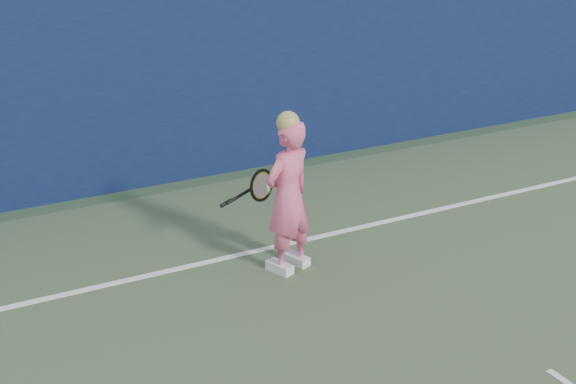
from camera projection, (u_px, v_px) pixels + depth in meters
backstop_wall at (248, 72)px, 10.36m from camera, size 24.00×0.40×2.50m
player at (288, 196)px, 7.66m from camera, size 0.65×0.53×1.61m
racket at (259, 187)px, 7.92m from camera, size 0.63×0.18×0.34m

